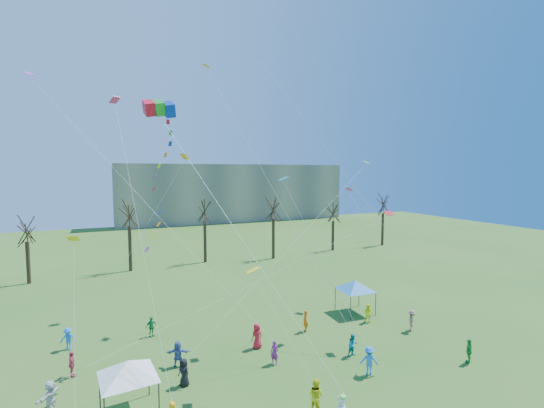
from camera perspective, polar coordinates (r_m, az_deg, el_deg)
name	(u,v)px	position (r m, az deg, el deg)	size (l,w,h in m)	color
distant_building	(232,192)	(103.83, -6.02, 1.76)	(60.00, 14.00, 15.00)	gray
bare_tree_row	(187,218)	(53.46, -12.70, -2.10)	(70.39, 7.82, 10.50)	black
big_box_kite	(165,186)	(23.36, -15.85, 2.58)	(4.66, 5.89, 18.59)	red
canopy_tent_white	(128,369)	(23.27, -20.90, -22.18)	(4.01, 4.01, 3.02)	#3F3F44
canopy_tent_blue	(355,285)	(36.53, 12.43, -11.88)	(4.06, 4.06, 3.04)	#3F3F44
festival_crowd	(247,356)	(27.03, -3.74, -21.87)	(27.07, 14.60, 1.86)	red
small_kites_aloft	(241,166)	(29.37, -4.66, 5.78)	(30.32, 19.97, 33.68)	yellow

